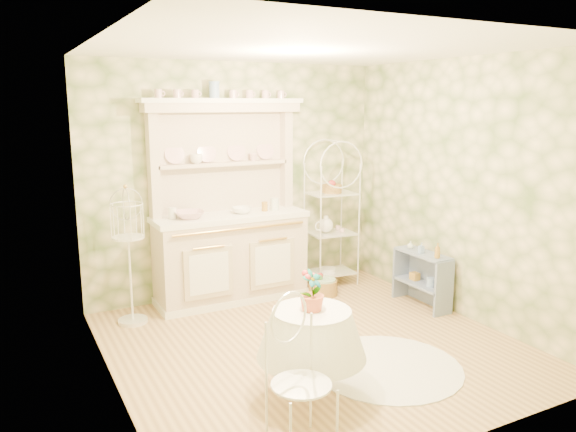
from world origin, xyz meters
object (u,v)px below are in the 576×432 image
bakers_rack (332,217)px  birdcage_stand (129,252)px  side_shelf (422,279)px  cafe_chair (301,386)px  kitchen_dresser (230,202)px  round_table (311,350)px  floor_basket (323,287)px

bakers_rack → birdcage_stand: size_ratio=1.13×
side_shelf → cafe_chair: cafe_chair is taller
kitchen_dresser → side_shelf: kitchen_dresser is taller
side_shelf → round_table: round_table is taller
kitchen_dresser → side_shelf: size_ratio=3.13×
round_table → cafe_chair: (-0.38, -0.52, 0.04)m
birdcage_stand → floor_basket: 2.30m
birdcage_stand → round_table: bearing=-68.0°
kitchen_dresser → cafe_chair: size_ratio=2.62×
floor_basket → side_shelf: bearing=-45.7°
cafe_chair → floor_basket: bearing=34.6°
cafe_chair → birdcage_stand: birdcage_stand is taller
floor_basket → cafe_chair: bearing=-124.0°
side_shelf → round_table: 2.42m
round_table → cafe_chair: cafe_chair is taller
bakers_rack → cafe_chair: size_ratio=1.97×
round_table → floor_basket: 2.40m
kitchen_dresser → floor_basket: size_ratio=7.30×
kitchen_dresser → birdcage_stand: 1.26m
birdcage_stand → side_shelf: bearing=-18.4°
kitchen_dresser → birdcage_stand: bearing=-171.3°
round_table → side_shelf: bearing=29.2°
birdcage_stand → floor_basket: bearing=-4.7°
round_table → cafe_chair: 0.65m
side_shelf → floor_basket: (-0.79, 0.82, -0.21)m
bakers_rack → side_shelf: size_ratio=2.35×
side_shelf → floor_basket: bearing=134.5°
kitchen_dresser → round_table: (-0.30, -2.36, -0.75)m
side_shelf → birdcage_stand: 3.18m
side_shelf → floor_basket: 1.16m
kitchen_dresser → round_table: kitchen_dresser is taller
floor_basket → birdcage_stand: bearing=175.3°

